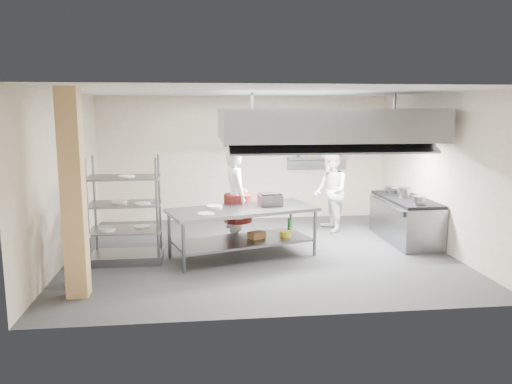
{
  "coord_description": "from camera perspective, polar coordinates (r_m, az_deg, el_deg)",
  "views": [
    {
      "loc": [
        -1.15,
        -9.09,
        2.7
      ],
      "look_at": [
        -0.05,
        0.2,
        1.13
      ],
      "focal_mm": 35.0,
      "sensor_mm": 36.0,
      "label": 1
    }
  ],
  "objects": [
    {
      "name": "island_undershelf",
      "position": [
        9.21,
        -1.53,
        -5.59
      ],
      "size": [
        2.63,
        1.68,
        0.04
      ],
      "primitive_type": "cube",
      "rotation": [
        0.0,
        0.0,
        0.3
      ],
      "color": "slate",
      "rests_on": "island"
    },
    {
      "name": "chef_head",
      "position": [
        9.74,
        -2.34,
        -0.65
      ],
      "size": [
        0.62,
        0.81,
        1.96
      ],
      "primitive_type": "imported",
      "rotation": [
        0.0,
        0.0,
        1.8
      ],
      "color": "white",
      "rests_on": "floor"
    },
    {
      "name": "hood_strip_a",
      "position": [
        9.64,
        2.53,
        5.82
      ],
      "size": [
        1.6,
        0.12,
        0.04
      ],
      "primitive_type": "cube",
      "color": "white",
      "rests_on": "exhaust_hood"
    },
    {
      "name": "wall_left",
      "position": [
        9.47,
        -21.07,
        1.6
      ],
      "size": [
        0.0,
        6.0,
        6.0
      ],
      "primitive_type": "plane",
      "rotation": [
        1.57,
        0.0,
        1.57
      ],
      "color": "#BDAE96",
      "rests_on": "ground"
    },
    {
      "name": "plate_stack",
      "position": [
        9.15,
        -14.62,
        -4.05
      ],
      "size": [
        0.28,
        0.28,
        0.05
      ],
      "primitive_type": "cylinder",
      "color": "white",
      "rests_on": "pass_rack"
    },
    {
      "name": "hood_strip_b",
      "position": [
        10.09,
        12.73,
        5.76
      ],
      "size": [
        1.6,
        0.12,
        0.04
      ],
      "primitive_type": "cube",
      "color": "white",
      "rests_on": "exhaust_hood"
    },
    {
      "name": "island_worktop",
      "position": [
        9.08,
        -1.55,
        -2.05
      ],
      "size": [
        2.87,
        1.84,
        0.06
      ],
      "primitive_type": "cube",
      "rotation": [
        0.0,
        0.0,
        0.3
      ],
      "color": "gray",
      "rests_on": "island"
    },
    {
      "name": "ceiling",
      "position": [
        9.17,
        0.46,
        11.39
      ],
      "size": [
        7.0,
        7.0,
        0.0
      ],
      "primitive_type": "plane",
      "rotation": [
        3.14,
        0.0,
        0.0
      ],
      "color": "silver",
      "rests_on": "wall_back"
    },
    {
      "name": "wicker_basket",
      "position": [
        9.28,
        0.08,
        -4.94
      ],
      "size": [
        0.35,
        0.33,
        0.13
      ],
      "primitive_type": "cube",
      "rotation": [
        0.0,
        0.0,
        0.6
      ],
      "color": "brown",
      "rests_on": "island_undershelf"
    },
    {
      "name": "wall_shelf",
      "position": [
        12.35,
        7.12,
        3.86
      ],
      "size": [
        1.5,
        0.28,
        0.04
      ],
      "primitive_type": "cube",
      "color": "gray",
      "rests_on": "wall_back"
    },
    {
      "name": "floor",
      "position": [
        9.56,
        0.44,
        -6.9
      ],
      "size": [
        7.0,
        7.0,
        0.0
      ],
      "primitive_type": "plane",
      "color": "#303032",
      "rests_on": "ground"
    },
    {
      "name": "chef_plating",
      "position": [
        8.13,
        -19.77,
        -4.42
      ],
      "size": [
        0.46,
        0.99,
        1.64
      ],
      "primitive_type": "imported",
      "rotation": [
        0.0,
        0.0,
        -1.51
      ],
      "color": "silver",
      "rests_on": "floor"
    },
    {
      "name": "column",
      "position": [
        7.5,
        -20.15,
        -0.28
      ],
      "size": [
        0.3,
        0.3,
        3.0
      ],
      "primitive_type": "cube",
      "color": "tan",
      "rests_on": "floor"
    },
    {
      "name": "exhaust_hood",
      "position": [
        9.81,
        7.79,
        7.67
      ],
      "size": [
        4.0,
        2.5,
        0.6
      ],
      "primitive_type": "cube",
      "color": "gray",
      "rests_on": "ceiling"
    },
    {
      "name": "pass_rack",
      "position": [
        9.08,
        -14.71,
        -1.97
      ],
      "size": [
        1.25,
        0.73,
        1.88
      ],
      "primitive_type": null,
      "rotation": [
        0.0,
        0.0,
        0.0
      ],
      "color": "slate",
      "rests_on": "floor"
    },
    {
      "name": "stockpot",
      "position": [
        10.74,
        16.57,
        -0.03
      ],
      "size": [
        0.27,
        0.27,
        0.19
      ],
      "primitive_type": "cylinder",
      "color": "slate",
      "rests_on": "range_top"
    },
    {
      "name": "wall_back",
      "position": [
        12.21,
        -1.31,
        3.87
      ],
      "size": [
        7.0,
        0.0,
        7.0
      ],
      "primitive_type": "plane",
      "rotation": [
        1.57,
        0.0,
        0.0
      ],
      "color": "#BDAE96",
      "rests_on": "ground"
    },
    {
      "name": "cooking_range",
      "position": [
        10.73,
        16.67,
        -3.16
      ],
      "size": [
        0.8,
        2.0,
        0.84
      ],
      "primitive_type": "cube",
      "color": "gray",
      "rests_on": "floor"
    },
    {
      "name": "chef_line",
      "position": [
        11.12,
        8.49,
        0.07
      ],
      "size": [
        0.71,
        0.9,
        1.79
      ],
      "primitive_type": "imported",
      "rotation": [
        0.0,
        0.0,
        -1.53
      ],
      "color": "silver",
      "rests_on": "floor"
    },
    {
      "name": "griddle",
      "position": [
        9.34,
        1.63,
        -0.9
      ],
      "size": [
        0.46,
        0.37,
        0.21
      ],
      "primitive_type": "cube",
      "rotation": [
        0.0,
        0.0,
        0.12
      ],
      "color": "slate",
      "rests_on": "island_worktop"
    },
    {
      "name": "island",
      "position": [
        9.18,
        -1.53,
        -4.65
      ],
      "size": [
        2.87,
        1.84,
        0.91
      ],
      "primitive_type": null,
      "rotation": [
        0.0,
        0.0,
        0.3
      ],
      "color": "gray",
      "rests_on": "floor"
    },
    {
      "name": "range_top",
      "position": [
        10.64,
        16.78,
        -0.8
      ],
      "size": [
        0.78,
        1.96,
        0.06
      ],
      "primitive_type": "cube",
      "color": "black",
      "rests_on": "cooking_range"
    },
    {
      "name": "wall_right",
      "position": [
        10.28,
        20.2,
        2.23
      ],
      "size": [
        0.0,
        6.0,
        6.0
      ],
      "primitive_type": "plane",
      "rotation": [
        1.57,
        0.0,
        -1.57
      ],
      "color": "#BDAE96",
      "rests_on": "ground"
    }
  ]
}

